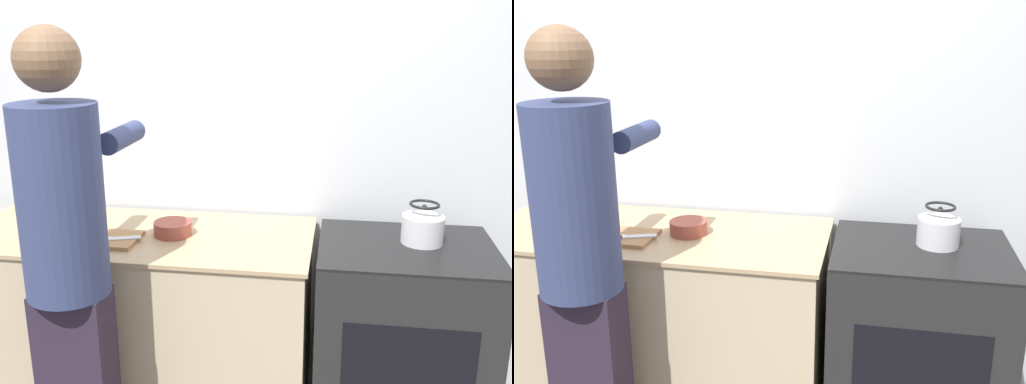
{
  "view_description": "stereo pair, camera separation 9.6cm",
  "coord_description": "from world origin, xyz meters",
  "views": [
    {
      "loc": [
        0.52,
        -2.03,
        1.81
      ],
      "look_at": [
        0.18,
        0.24,
        1.14
      ],
      "focal_mm": 40.0,
      "sensor_mm": 36.0,
      "label": 1
    },
    {
      "loc": [
        0.62,
        -2.02,
        1.81
      ],
      "look_at": [
        0.18,
        0.24,
        1.14
      ],
      "focal_mm": 40.0,
      "sensor_mm": 36.0,
      "label": 2
    }
  ],
  "objects": [
    {
      "name": "cutting_board",
      "position": [
        -0.49,
        0.21,
        0.9
      ],
      "size": [
        0.28,
        0.22,
        0.02
      ],
      "color": "#A87A4C",
      "rests_on": "counter"
    },
    {
      "name": "bowl_prep",
      "position": [
        -0.22,
        0.33,
        0.93
      ],
      "size": [
        0.17,
        0.17,
        0.06
      ],
      "color": "#9E4738",
      "rests_on": "counter"
    },
    {
      "name": "person",
      "position": [
        -0.46,
        -0.19,
        1.01
      ],
      "size": [
        0.35,
        0.59,
        1.82
      ],
      "color": "#2B2131",
      "rests_on": "ground_plane"
    },
    {
      "name": "oven",
      "position": [
        0.82,
        0.3,
        0.46
      ],
      "size": [
        0.75,
        0.6,
        0.92
      ],
      "color": "black",
      "rests_on": "ground_plane"
    },
    {
      "name": "canister_jar",
      "position": [
        -0.9,
        0.54,
        0.98
      ],
      "size": [
        0.13,
        0.13,
        0.17
      ],
      "color": "tan",
      "rests_on": "counter"
    },
    {
      "name": "wall_back",
      "position": [
        0.0,
        0.74,
        1.3
      ],
      "size": [
        8.0,
        0.05,
        2.6
      ],
      "color": "silver",
      "rests_on": "ground_plane"
    },
    {
      "name": "counter",
      "position": [
        -0.39,
        0.34,
        0.45
      ],
      "size": [
        1.63,
        0.7,
        0.89
      ],
      "color": "#C6B28E",
      "rests_on": "ground_plane"
    },
    {
      "name": "knife",
      "position": [
        -0.46,
        0.19,
        0.92
      ],
      "size": [
        0.24,
        0.11,
        0.01
      ],
      "rotation": [
        0.0,
        0.0,
        0.33
      ],
      "color": "silver",
      "rests_on": "cutting_board"
    },
    {
      "name": "kettle",
      "position": [
        0.88,
        0.35,
        0.99
      ],
      "size": [
        0.18,
        0.18,
        0.18
      ],
      "color": "silver",
      "rests_on": "oven"
    }
  ]
}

